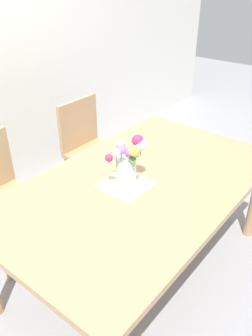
# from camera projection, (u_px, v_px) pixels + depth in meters

# --- Properties ---
(ground_plane) EXTENTS (12.00, 12.00, 0.00)m
(ground_plane) POSITION_uv_depth(u_px,v_px,m) (138.00, 267.00, 2.44)
(ground_plane) COLOR #939399
(dining_table) EXTENTS (1.82, 1.09, 0.73)m
(dining_table) POSITION_uv_depth(u_px,v_px,m) (140.00, 192.00, 2.10)
(dining_table) COLOR tan
(dining_table) RESTS_ON ground_plane
(chair_right) EXTENTS (0.42, 0.42, 0.90)m
(chair_right) POSITION_uv_depth(u_px,v_px,m) (89.00, 145.00, 2.95)
(chair_right) COLOR tan
(chair_right) RESTS_ON ground_plane
(placemat) EXTENTS (0.28, 0.28, 0.01)m
(placemat) POSITION_uv_depth(u_px,v_px,m) (126.00, 185.00, 2.03)
(placemat) COLOR beige
(placemat) RESTS_ON dining_table
(flower_vase) EXTENTS (0.24, 0.21, 0.29)m
(flower_vase) POSITION_uv_depth(u_px,v_px,m) (128.00, 162.00, 1.95)
(flower_vase) COLOR silver
(flower_vase) RESTS_ON placemat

